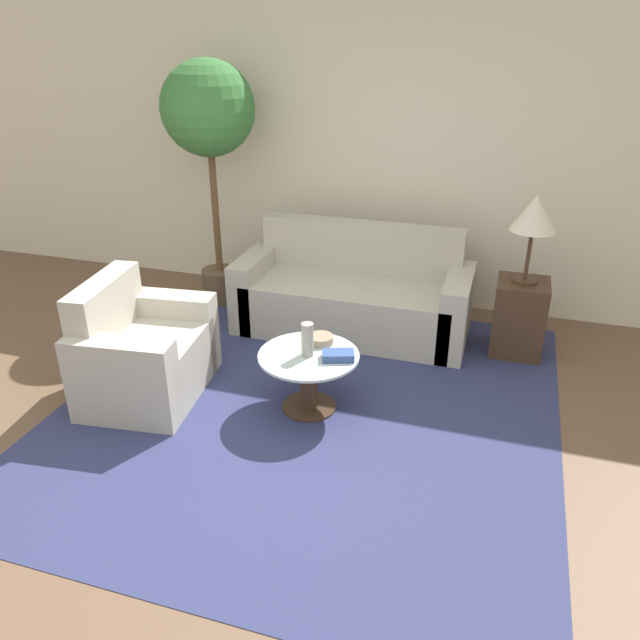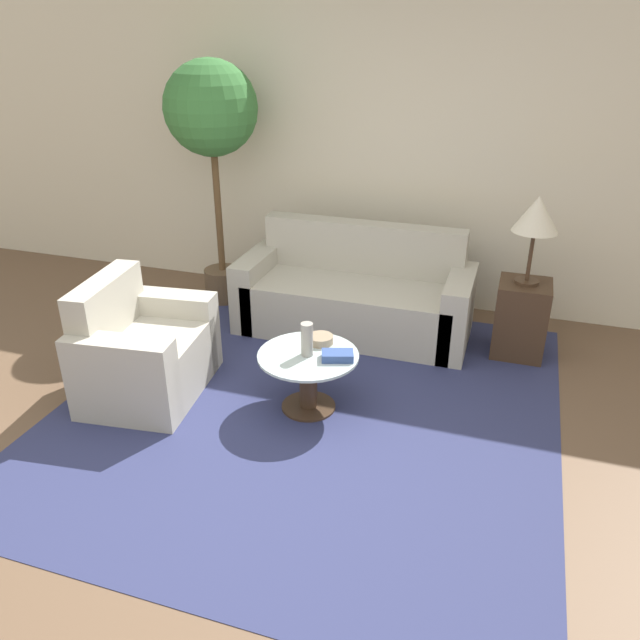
% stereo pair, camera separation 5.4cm
% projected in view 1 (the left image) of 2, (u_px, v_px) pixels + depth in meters
% --- Properties ---
extents(ground_plane, '(14.00, 14.00, 0.00)m').
position_uv_depth(ground_plane, '(252.00, 476.00, 3.62)').
color(ground_plane, brown).
extents(wall_back, '(10.00, 0.06, 2.60)m').
position_uv_depth(wall_back, '(370.00, 157.00, 5.47)').
color(wall_back, beige).
rests_on(wall_back, ground_plane).
extents(rug, '(3.26, 3.43, 0.01)m').
position_uv_depth(rug, '(309.00, 407.00, 4.25)').
color(rug, navy).
rests_on(rug, ground_plane).
extents(sofa_main, '(1.92, 0.78, 0.87)m').
position_uv_depth(sofa_main, '(354.00, 296.00, 5.25)').
color(sofa_main, '#B2AD9E').
rests_on(sofa_main, ground_plane).
extents(armchair, '(0.82, 1.03, 0.83)m').
position_uv_depth(armchair, '(140.00, 355.00, 4.33)').
color(armchair, '#B2AD9E').
rests_on(armchair, ground_plane).
extents(coffee_table, '(0.67, 0.67, 0.42)m').
position_uv_depth(coffee_table, '(309.00, 374.00, 4.14)').
color(coffee_table, '#422D1E').
rests_on(coffee_table, ground_plane).
extents(side_table, '(0.39, 0.39, 0.60)m').
position_uv_depth(side_table, '(519.00, 317.00, 4.85)').
color(side_table, '#422D1E').
rests_on(side_table, ground_plane).
extents(table_lamp, '(0.33, 0.33, 0.67)m').
position_uv_depth(table_lamp, '(535.00, 215.00, 4.50)').
color(table_lamp, '#422D1E').
rests_on(table_lamp, side_table).
extents(potted_plant, '(0.79, 0.79, 2.12)m').
position_uv_depth(potted_plant, '(209.00, 122.00, 5.20)').
color(potted_plant, brown).
rests_on(potted_plant, ground_plane).
extents(vase, '(0.08, 0.08, 0.23)m').
position_uv_depth(vase, '(307.00, 339.00, 4.02)').
color(vase, '#9E998E').
rests_on(vase, coffee_table).
extents(bowl, '(0.17, 0.17, 0.06)m').
position_uv_depth(bowl, '(321.00, 339.00, 4.21)').
color(bowl, gray).
rests_on(bowl, coffee_table).
extents(book_stack, '(0.23, 0.18, 0.05)m').
position_uv_depth(book_stack, '(338.00, 356.00, 4.01)').
color(book_stack, '#334C8C').
rests_on(book_stack, coffee_table).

